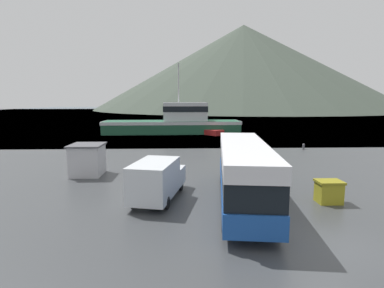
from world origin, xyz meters
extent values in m
plane|color=#383A3D|center=(0.00, 0.00, 0.00)|extent=(400.00, 400.00, 0.00)
plane|color=#475B6B|center=(0.00, 144.97, 0.00)|extent=(240.00, 240.00, 0.00)
cone|color=#3D473D|center=(35.39, 191.55, 27.33)|extent=(193.03, 193.03, 54.66)
cube|color=#194799|center=(-2.50, 5.35, 0.97)|extent=(3.96, 11.93, 1.04)
cube|color=black|center=(-2.50, 5.35, 2.09)|extent=(3.88, 11.69, 1.19)
cube|color=silver|center=(-2.50, 5.35, 3.06)|extent=(3.96, 11.93, 0.75)
cube|color=black|center=(-1.77, 11.18, 1.88)|extent=(2.23, 0.33, 1.61)
cylinder|color=black|center=(-3.11, 9.55, 0.45)|extent=(0.41, 0.93, 0.90)
cylinder|color=black|center=(-0.88, 9.28, 0.45)|extent=(0.41, 0.93, 0.90)
cylinder|color=black|center=(-4.11, 1.42, 0.45)|extent=(0.41, 0.93, 0.90)
cylinder|color=black|center=(-1.89, 1.14, 0.45)|extent=(0.41, 0.93, 0.90)
cube|color=silver|center=(-7.60, 5.48, 1.37)|extent=(2.93, 4.32, 2.05)
cube|color=silver|center=(-6.98, 8.23, 0.91)|extent=(2.43, 2.12, 1.13)
cube|color=black|center=(-7.16, 7.42, 1.83)|extent=(1.76, 0.45, 0.72)
cylinder|color=black|center=(-7.95, 8.22, 0.35)|extent=(0.37, 0.73, 0.70)
cylinder|color=black|center=(-6.11, 7.80, 0.35)|extent=(0.37, 0.73, 0.70)
cylinder|color=black|center=(-8.72, 4.80, 0.35)|extent=(0.37, 0.73, 0.70)
cylinder|color=black|center=(-6.88, 4.39, 0.35)|extent=(0.37, 0.73, 0.70)
cube|color=#1E5138|center=(-7.67, 42.46, 1.11)|extent=(24.04, 6.47, 2.22)
cube|color=silver|center=(-7.67, 42.46, 1.94)|extent=(24.29, 6.54, 0.56)
cube|color=silver|center=(-5.28, 42.52, 3.85)|extent=(7.75, 4.31, 3.26)
cube|color=black|center=(-5.28, 42.52, 4.34)|extent=(7.90, 4.43, 0.98)
cylinder|color=#B2B2B7|center=(-6.43, 42.49, 8.90)|extent=(0.20, 0.20, 6.82)
cube|color=olive|center=(2.43, 5.07, 0.59)|extent=(1.31, 1.01, 1.18)
cube|color=olive|center=(2.43, 5.07, 1.24)|extent=(1.44, 1.12, 0.13)
cube|color=#B2B2B7|center=(-13.47, 12.23, 1.17)|extent=(2.28, 2.51, 2.34)
cube|color=#4C4C51|center=(-13.47, 12.23, 2.40)|extent=(2.51, 2.76, 0.12)
cube|color=maroon|center=(-1.62, 40.76, 0.44)|extent=(5.87, 6.37, 0.88)
cylinder|color=#4C4C51|center=(8.71, 23.82, 0.25)|extent=(0.25, 0.25, 0.50)
sphere|color=#4C4C51|center=(8.71, 23.82, 0.57)|extent=(0.29, 0.29, 0.29)
camera|label=1|loc=(-6.08, -11.28, 5.87)|focal=28.00mm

